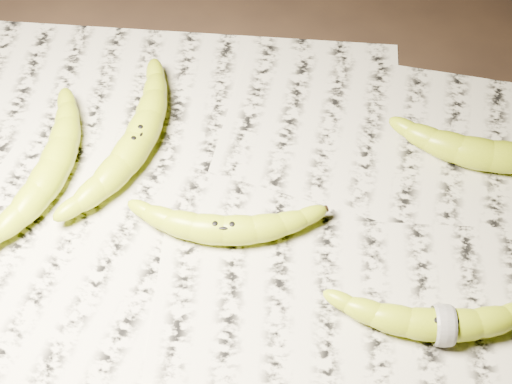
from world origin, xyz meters
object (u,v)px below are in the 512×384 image
(banana_taped, at_px, (444,324))
(banana_left_b, at_px, (52,167))
(banana_upper_a, at_px, (491,153))
(banana_center, at_px, (224,228))
(banana_left_a, at_px, (137,140))

(banana_taped, bearing_deg, banana_left_b, 156.54)
(banana_left_b, relative_size, banana_upper_a, 1.00)
(banana_center, relative_size, banana_taped, 0.92)
(banana_left_a, relative_size, banana_center, 1.21)
(banana_center, height_order, banana_upper_a, banana_upper_a)
(banana_left_a, distance_m, banana_upper_a, 0.40)
(banana_taped, relative_size, banana_upper_a, 1.01)
(banana_center, xyz_separation_m, banana_taped, (0.23, -0.06, -0.00))
(banana_taped, bearing_deg, banana_center, 154.36)
(banana_left_a, relative_size, banana_left_b, 1.12)
(banana_left_b, relative_size, banana_center, 1.08)
(banana_left_b, distance_m, banana_taped, 0.45)
(banana_left_b, height_order, banana_taped, banana_left_b)
(banana_left_b, distance_m, banana_upper_a, 0.49)
(banana_left_b, bearing_deg, banana_taped, -100.75)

